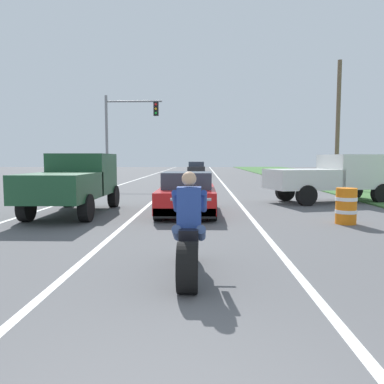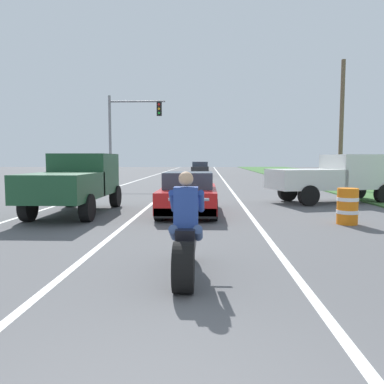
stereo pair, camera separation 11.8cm
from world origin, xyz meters
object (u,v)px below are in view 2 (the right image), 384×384
distant_car_far_ahead (200,169)px  construction_barrel_nearest (347,206)px  pickup_truck_right_shoulder_white (334,176)px  sports_car_red (189,194)px  pickup_truck_left_lane_dark_green (76,180)px  traffic_light_mast_near (127,127)px  motorcycle_with_rider (186,240)px

distant_car_far_ahead → construction_barrel_nearest: bearing=-80.9°
pickup_truck_right_shoulder_white → construction_barrel_nearest: bearing=-104.3°
sports_car_red → construction_barrel_nearest: sports_car_red is taller
pickup_truck_left_lane_dark_green → traffic_light_mast_near: bearing=94.8°
sports_car_red → pickup_truck_left_lane_dark_green: pickup_truck_left_lane_dark_green is taller
sports_car_red → motorcycle_with_rider: bearing=-87.5°
pickup_truck_left_lane_dark_green → pickup_truck_right_shoulder_white: same height
pickup_truck_right_shoulder_white → distant_car_far_ahead: size_ratio=1.29×
pickup_truck_right_shoulder_white → distant_car_far_ahead: 24.27m
pickup_truck_right_shoulder_white → traffic_light_mast_near: (-10.63, 9.57, 2.84)m
pickup_truck_left_lane_dark_green → distant_car_far_ahead: (3.57, 27.08, -0.33)m
pickup_truck_right_shoulder_white → sports_car_red: bearing=-150.1°
traffic_light_mast_near → distant_car_far_ahead: 15.06m
pickup_truck_left_lane_dark_green → construction_barrel_nearest: size_ratio=4.80×
pickup_truck_left_lane_dark_green → construction_barrel_nearest: pickup_truck_left_lane_dark_green is taller
traffic_light_mast_near → construction_barrel_nearest: traffic_light_mast_near is taller
construction_barrel_nearest → pickup_truck_right_shoulder_white: bearing=75.7°
sports_car_red → traffic_light_mast_near: size_ratio=0.72×
distant_car_far_ahead → motorcycle_with_rider: bearing=-89.3°
traffic_light_mast_near → construction_barrel_nearest: bearing=-58.0°
motorcycle_with_rider → pickup_truck_right_shoulder_white: 11.64m
sports_car_red → distant_car_far_ahead: (-0.13, 26.87, 0.14)m
pickup_truck_left_lane_dark_green → distant_car_far_ahead: bearing=82.5°
motorcycle_with_rider → distant_car_far_ahead: size_ratio=0.55×
pickup_truck_left_lane_dark_green → traffic_light_mast_near: size_ratio=0.80×
traffic_light_mast_near → distant_car_far_ahead: bearing=71.5°
pickup_truck_right_shoulder_white → construction_barrel_nearest: 5.50m
motorcycle_with_rider → traffic_light_mast_near: (-5.10, 19.79, 3.35)m
sports_car_red → distant_car_far_ahead: size_ratio=1.08×
pickup_truck_left_lane_dark_green → sports_car_red: bearing=3.2°
pickup_truck_left_lane_dark_green → distant_car_far_ahead: size_ratio=1.20×
pickup_truck_left_lane_dark_green → distant_car_far_ahead: pickup_truck_left_lane_dark_green is taller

